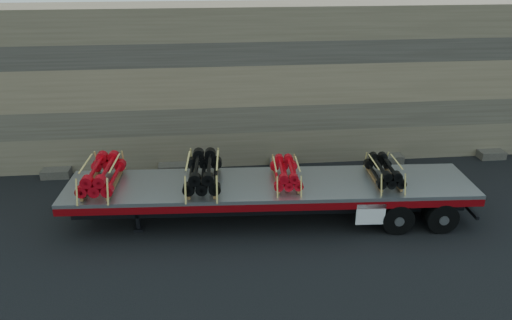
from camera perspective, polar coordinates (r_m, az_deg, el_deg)
The scene contains 7 objects.
ground at distance 18.40m, azimuth -0.78°, elevation -6.93°, with size 120.00×120.00×0.00m, color black.
rock_wall at distance 23.14m, azimuth -2.37°, elevation 8.76°, with size 44.00×3.00×7.00m, color #7A6B54.
trailer at distance 18.21m, azimuth 1.59°, elevation -4.67°, with size 14.51×2.79×1.45m, color #A5A8AD, non-canonical shape.
bundle_front at distance 18.25m, azimuth -17.21°, elevation -1.66°, with size 1.21×2.43×0.86m, color red, non-canonical shape.
bundle_midfront at distance 17.68m, azimuth -6.05°, elevation -1.46°, with size 1.26×2.52×0.89m, color black, non-canonical shape.
bundle_midrear at distance 17.79m, azimuth 3.45°, elevation -1.55°, with size 0.99×1.98×0.70m, color red, non-canonical shape.
bundle_rear at distance 18.49m, azimuth 14.44°, elevation -1.27°, with size 1.00×2.00×0.71m, color black, non-canonical shape.
Camera 1 is at (-1.46, -15.88, 9.17)m, focal length 35.00 mm.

